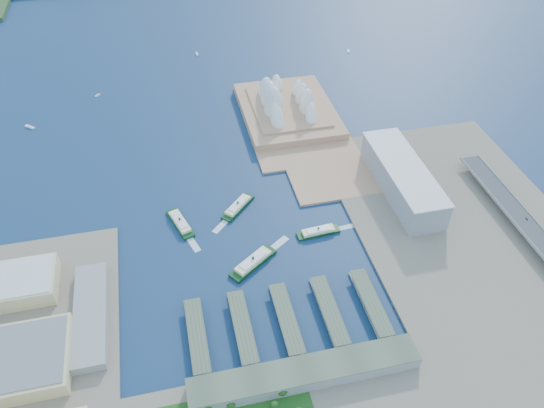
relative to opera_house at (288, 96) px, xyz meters
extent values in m
plane|color=#0F2549|center=(-105.00, -280.00, -32.00)|extent=(3000.00, 3000.00, 0.00)
cube|color=#796C5D|center=(135.00, -330.00, -30.50)|extent=(240.00, 500.00, 3.00)
cube|color=tan|center=(2.50, -20.00, -30.50)|extent=(135.00, 220.00, 3.00)
cube|color=gray|center=(90.00, -200.00, -11.50)|extent=(45.00, 155.00, 35.00)
cube|color=gray|center=(-90.00, -415.00, -23.00)|extent=(200.00, 28.00, 12.00)
imported|color=slate|center=(199.00, -291.13, -16.56)|extent=(1.65, 4.06, 1.18)
camera|label=1|loc=(-171.45, -644.36, 383.56)|focal=35.00mm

